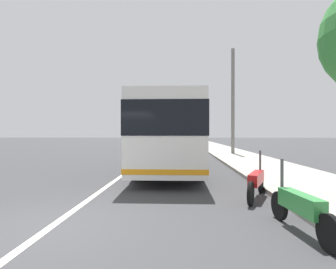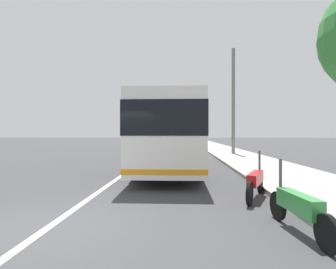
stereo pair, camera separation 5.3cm
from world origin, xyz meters
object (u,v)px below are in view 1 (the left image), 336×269
object	(u,v)px
motorcycle_by_tree	(256,181)
utility_pole	(233,102)
car_behind_bus	(181,140)
car_oncoming	(139,143)
coach_bus	(171,132)
motorcycle_angled	(300,207)

from	to	relation	value
motorcycle_by_tree	utility_pole	bearing A→B (deg)	15.84
car_behind_bus	utility_pole	xyz separation A→B (m)	(-21.37, -4.14, 3.54)
motorcycle_by_tree	car_oncoming	world-z (taller)	car_oncoming
utility_pole	car_behind_bus	bearing A→B (deg)	10.97
coach_bus	motorcycle_by_tree	distance (m)	7.02
car_oncoming	motorcycle_angled	bearing A→B (deg)	19.42
coach_bus	car_behind_bus	world-z (taller)	coach_bus
utility_pole	coach_bus	bearing A→B (deg)	150.77
motorcycle_angled	car_behind_bus	xyz separation A→B (m)	(38.70, 1.99, 0.29)
motorcycle_by_tree	utility_pole	size ratio (longest dim) A/B	0.24
utility_pole	motorcycle_angled	bearing A→B (deg)	172.92
car_oncoming	car_behind_bus	bearing A→B (deg)	167.60
coach_bus	motorcycle_by_tree	world-z (taller)	coach_bus
utility_pole	motorcycle_by_tree	bearing A→B (deg)	171.55
motorcycle_angled	car_oncoming	bearing A→B (deg)	8.39
motorcycle_angled	motorcycle_by_tree	xyz separation A→B (m)	(2.56, 0.04, 0.01)
motorcycle_angled	motorcycle_by_tree	size ratio (longest dim) A/B	1.03
motorcycle_by_tree	car_behind_bus	xyz separation A→B (m)	(36.14, 1.95, 0.28)
coach_bus	car_oncoming	world-z (taller)	coach_bus
coach_bus	motorcycle_angled	distance (m)	9.42
car_oncoming	utility_pole	xyz separation A→B (m)	(-6.69, -8.58, 3.59)
car_behind_bus	coach_bus	bearing A→B (deg)	-177.10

